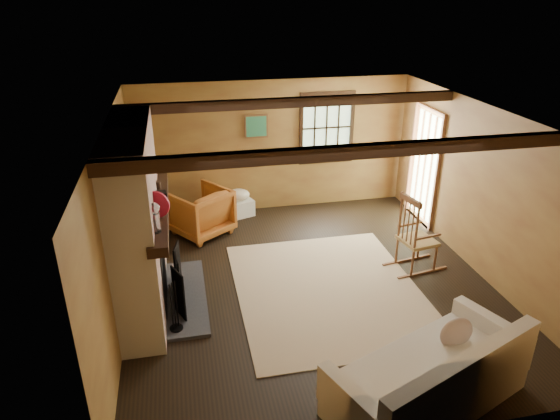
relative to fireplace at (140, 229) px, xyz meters
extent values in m
plane|color=black|center=(2.23, 0.00, -1.10)|extent=(5.50, 5.50, 0.00)
cube|color=olive|center=(2.23, 2.75, 0.10)|extent=(5.00, 0.02, 2.40)
cube|color=olive|center=(2.23, -2.75, 0.10)|extent=(5.00, 0.02, 2.40)
cube|color=olive|center=(-0.27, 0.00, 0.10)|extent=(0.02, 5.50, 2.40)
cube|color=olive|center=(4.73, 0.00, 0.10)|extent=(0.02, 5.50, 2.40)
cube|color=silver|center=(2.23, 0.00, 1.30)|extent=(5.00, 5.50, 0.02)
cube|color=black|center=(2.23, -1.20, 1.23)|extent=(5.00, 0.12, 0.14)
cube|color=black|center=(2.23, 1.20, 1.23)|extent=(5.00, 0.12, 0.14)
cube|color=black|center=(3.23, 2.72, 0.40)|extent=(1.02, 0.06, 1.32)
cube|color=#A5C395|center=(3.23, 2.75, 0.40)|extent=(0.90, 0.01, 1.20)
cube|color=black|center=(3.23, 2.73, 0.40)|extent=(0.90, 0.03, 0.02)
cube|color=brown|center=(4.70, 1.70, -0.10)|extent=(0.06, 1.00, 2.06)
cube|color=#A5C395|center=(4.73, 1.70, -0.10)|extent=(0.01, 0.80, 1.85)
cube|color=brown|center=(1.93, 2.72, 0.50)|extent=(0.42, 0.03, 0.42)
cube|color=#27755F|center=(1.93, 2.71, 0.50)|extent=(0.36, 0.01, 0.36)
cube|color=#A94D41|center=(-0.02, 0.00, 0.10)|extent=(0.50, 2.20, 2.40)
cube|color=black|center=(0.05, 0.00, -0.65)|extent=(0.38, 1.00, 0.85)
cube|color=#37383C|center=(0.48, 0.00, -1.08)|extent=(0.55, 1.80, 0.05)
cube|color=black|center=(0.26, 0.00, 0.25)|extent=(0.22, 2.30, 0.12)
cube|color=black|center=(0.41, -0.44, -0.73)|extent=(0.15, 0.31, 0.65)
cube|color=black|center=(0.41, -0.10, -0.73)|extent=(0.05, 0.33, 0.65)
cube|color=black|center=(0.41, 0.23, -0.73)|extent=(0.09, 0.32, 0.65)
cylinder|color=black|center=(0.35, -0.71, -1.04)|extent=(0.16, 0.16, 0.02)
cylinder|color=black|center=(0.32, -0.74, -0.72)|extent=(0.01, 0.01, 0.66)
cylinder|color=black|center=(0.35, -0.71, -0.72)|extent=(0.01, 0.01, 0.66)
cylinder|color=black|center=(0.38, -0.68, -0.72)|extent=(0.01, 0.01, 0.66)
cylinder|color=white|center=(0.25, -0.76, 0.42)|extent=(0.10, 0.10, 0.22)
sphere|color=white|center=(0.25, -0.76, 0.59)|extent=(0.12, 0.12, 0.12)
cylinder|color=#B21428|center=(0.25, -0.38, 0.47)|extent=(0.32, 0.13, 0.33)
cube|color=black|center=(0.25, 0.09, 0.37)|extent=(0.24, 0.17, 0.12)
cylinder|color=black|center=(0.25, 0.54, 0.36)|extent=(0.08, 0.08, 0.10)
cylinder|color=black|center=(0.25, 0.63, 0.34)|extent=(0.06, 0.06, 0.07)
cube|color=tan|center=(2.43, -0.20, -1.10)|extent=(2.50, 3.00, 0.01)
cube|color=tan|center=(3.88, 0.13, -0.65)|extent=(0.54, 0.55, 0.05)
cube|color=brown|center=(3.68, 0.09, 0.02)|extent=(0.13, 0.46, 0.08)
cylinder|color=brown|center=(4.11, -0.04, -0.87)|extent=(0.04, 0.04, 0.44)
cylinder|color=brown|center=(4.04, 0.36, -0.87)|extent=(0.04, 0.04, 0.44)
cylinder|color=brown|center=(3.72, -0.10, -0.87)|extent=(0.04, 0.04, 0.44)
cylinder|color=brown|center=(3.65, 0.29, -0.87)|extent=(0.04, 0.04, 0.44)
cylinder|color=brown|center=(3.72, -0.10, -0.30)|extent=(0.04, 0.04, 0.75)
cylinder|color=brown|center=(3.65, 0.29, -0.30)|extent=(0.04, 0.04, 0.75)
cylinder|color=brown|center=(3.70, -0.01, -0.32)|extent=(0.02, 0.02, 0.62)
cylinder|color=brown|center=(3.68, 0.09, -0.32)|extent=(0.02, 0.02, 0.62)
cylinder|color=brown|center=(3.67, 0.19, -0.32)|extent=(0.02, 0.02, 0.62)
cube|color=brown|center=(3.92, -0.09, -0.48)|extent=(0.42, 0.11, 0.03)
cube|color=brown|center=(3.84, 0.35, -0.48)|extent=(0.42, 0.11, 0.03)
cube|color=brown|center=(3.92, -0.07, -1.09)|extent=(0.85, 0.19, 0.03)
cube|color=brown|center=(3.85, 0.33, -1.09)|extent=(0.85, 0.19, 0.03)
cube|color=beige|center=(2.80, -2.35, -0.88)|extent=(2.24, 1.62, 0.45)
cube|color=beige|center=(2.95, -2.71, -0.54)|extent=(1.96, 0.90, 0.56)
cube|color=beige|center=(1.90, -2.71, -0.67)|extent=(0.48, 0.91, 0.41)
cube|color=beige|center=(3.70, -1.99, -0.67)|extent=(0.48, 0.91, 0.41)
ellipsoid|color=beige|center=(3.24, -2.06, -0.54)|extent=(0.39, 0.26, 0.37)
cylinder|color=brown|center=(0.23, 2.51, -1.04)|extent=(0.45, 0.14, 0.14)
cylinder|color=brown|center=(0.38, 2.51, -1.04)|extent=(0.45, 0.14, 0.14)
cylinder|color=brown|center=(0.53, 2.51, -1.04)|extent=(0.45, 0.14, 0.14)
cylinder|color=brown|center=(0.23, 2.51, -0.90)|extent=(0.45, 0.14, 0.14)
cylinder|color=brown|center=(0.38, 2.51, -0.90)|extent=(0.45, 0.14, 0.14)
cylinder|color=brown|center=(0.53, 2.51, -0.90)|extent=(0.45, 0.14, 0.14)
cube|color=white|center=(1.53, 2.52, -0.95)|extent=(0.60, 0.52, 0.30)
ellipsoid|color=beige|center=(1.53, 2.52, -0.70)|extent=(0.47, 0.40, 0.21)
imported|color=#BF6026|center=(0.82, 1.92, -0.70)|extent=(1.21, 1.22, 0.80)
camera|label=1|loc=(0.57, -5.81, 2.78)|focal=32.00mm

